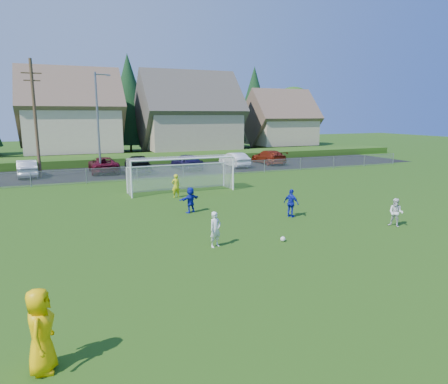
{
  "coord_description": "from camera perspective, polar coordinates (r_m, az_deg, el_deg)",
  "views": [
    {
      "loc": [
        -7.97,
        -11.07,
        5.46
      ],
      "look_at": [
        0.0,
        8.0,
        1.4
      ],
      "focal_mm": 32.0,
      "sensor_mm": 36.0,
      "label": 1
    }
  ],
  "objects": [
    {
      "name": "soccer_goal",
      "position": [
        28.53,
        -6.26,
        3.32
      ],
      "size": [
        7.42,
        1.9,
        2.5
      ],
      "color": "white",
      "rests_on": "ground"
    },
    {
      "name": "utility_pole",
      "position": [
        38.11,
        -25.36,
        9.59
      ],
      "size": [
        1.6,
        0.26,
        10.0
      ],
      "color": "#473321",
      "rests_on": "ground"
    },
    {
      "name": "ground",
      "position": [
        14.7,
        12.35,
        -10.97
      ],
      "size": [
        160.0,
        160.0,
        0.0
      ],
      "primitive_type": "plane",
      "color": "#193D0C",
      "rests_on": "ground"
    },
    {
      "name": "asphalt_lot",
      "position": [
        39.77,
        -10.92,
        3.03
      ],
      "size": [
        60.0,
        60.0,
        0.0
      ],
      "primitive_type": "plane",
      "color": "black",
      "rests_on": "ground"
    },
    {
      "name": "car_d",
      "position": [
        38.65,
        -12.22,
        3.93
      ],
      "size": [
        2.7,
        5.64,
        1.59
      ],
      "primitive_type": "imported",
      "rotation": [
        0.0,
        0.0,
        3.05
      ],
      "color": "black",
      "rests_on": "ground"
    },
    {
      "name": "tree_row",
      "position": [
        60.5,
        -14.44,
        12.14
      ],
      "size": [
        65.98,
        12.36,
        13.8
      ],
      "color": "#382616",
      "rests_on": "ground"
    },
    {
      "name": "referee",
      "position": [
        9.75,
        -24.74,
        -17.56
      ],
      "size": [
        0.78,
        1.03,
        1.89
      ],
      "primitive_type": "imported",
      "rotation": [
        0.0,
        0.0,
        1.36
      ],
      "color": "#FFC005",
      "rests_on": "ground"
    },
    {
      "name": "car_g",
      "position": [
        44.64,
        6.38,
        4.99
      ],
      "size": [
        2.16,
        5.21,
        1.51
      ],
      "primitive_type": "imported",
      "rotation": [
        0.0,
        0.0,
        3.15
      ],
      "color": "maroon",
      "rests_on": "ground"
    },
    {
      "name": "car_c",
      "position": [
        39.32,
        -16.85,
        3.74
      ],
      "size": [
        2.46,
        5.32,
        1.48
      ],
      "primitive_type": "imported",
      "rotation": [
        0.0,
        0.0,
        3.14
      ],
      "color": "#510919",
      "rests_on": "ground"
    },
    {
      "name": "car_f",
      "position": [
        41.85,
        1.48,
        4.64
      ],
      "size": [
        1.76,
        4.56,
        1.48
      ],
      "primitive_type": "imported",
      "rotation": [
        0.0,
        0.0,
        3.19
      ],
      "color": "white",
      "rests_on": "ground"
    },
    {
      "name": "car_e",
      "position": [
        39.77,
        -5.35,
        4.33
      ],
      "size": [
        2.41,
        4.87,
        1.6
      ],
      "primitive_type": "imported",
      "rotation": [
        0.0,
        0.0,
        3.26
      ],
      "color": "#16113D",
      "rests_on": "ground"
    },
    {
      "name": "goalkeeper",
      "position": [
        26.55,
        -6.9,
        0.88
      ],
      "size": [
        0.61,
        0.44,
        1.56
      ],
      "primitive_type": "imported",
      "rotation": [
        0.0,
        0.0,
        3.26
      ],
      "color": "yellow",
      "rests_on": "ground"
    },
    {
      "name": "soccer_ball",
      "position": [
        17.65,
        8.41,
        -6.66
      ],
      "size": [
        0.22,
        0.22,
        0.22
      ],
      "primitive_type": "sphere",
      "color": "white",
      "rests_on": "ground"
    },
    {
      "name": "player_white_b",
      "position": [
        21.27,
        23.34,
        -2.73
      ],
      "size": [
        0.81,
        0.86,
        1.42
      ],
      "primitive_type": "imported",
      "rotation": [
        0.0,
        0.0,
        -1.05
      ],
      "color": "white",
      "rests_on": "ground"
    },
    {
      "name": "player_blue_a",
      "position": [
        21.64,
        9.58,
        -1.59
      ],
      "size": [
        0.73,
        0.96,
        1.52
      ],
      "primitive_type": "imported",
      "rotation": [
        0.0,
        0.0,
        2.03
      ],
      "color": "#1220A9",
      "rests_on": "ground"
    },
    {
      "name": "player_blue_b",
      "position": [
        22.4,
        -4.82,
        -1.14
      ],
      "size": [
        1.4,
        0.89,
        1.45
      ],
      "primitive_type": "imported",
      "rotation": [
        0.0,
        0.0,
        3.52
      ],
      "color": "#1220A9",
      "rests_on": "ground"
    },
    {
      "name": "streetlight",
      "position": [
        37.25,
        -17.5,
        9.65
      ],
      "size": [
        1.38,
        0.18,
        9.0
      ],
      "color": "slate",
      "rests_on": "ground"
    },
    {
      "name": "grass_embankment",
      "position": [
        47.03,
        -12.83,
        4.66
      ],
      "size": [
        70.0,
        6.0,
        0.8
      ],
      "primitive_type": "cube",
      "color": "#1E420F",
      "rests_on": "ground"
    },
    {
      "name": "chainlink_fence",
      "position": [
        34.36,
        -9.05,
        2.89
      ],
      "size": [
        52.06,
        0.06,
        1.2
      ],
      "color": "gray",
      "rests_on": "ground"
    },
    {
      "name": "car_b",
      "position": [
        39.15,
        -26.34,
        3.04
      ],
      "size": [
        1.95,
        4.65,
        1.49
      ],
      "primitive_type": "imported",
      "rotation": [
        0.0,
        0.0,
        3.22
      ],
      "color": "silver",
      "rests_on": "ground"
    },
    {
      "name": "player_white_a",
      "position": [
        16.61,
        -1.25,
        -5.36
      ],
      "size": [
        0.64,
        0.52,
        1.5
      ],
      "primitive_type": "imported",
      "rotation": [
        0.0,
        0.0,
        0.35
      ],
      "color": "white",
      "rests_on": "ground"
    },
    {
      "name": "houses_row",
      "position": [
        54.48,
        -12.47,
        12.83
      ],
      "size": [
        53.9,
        11.45,
        13.27
      ],
      "color": "tan",
      "rests_on": "ground"
    }
  ]
}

